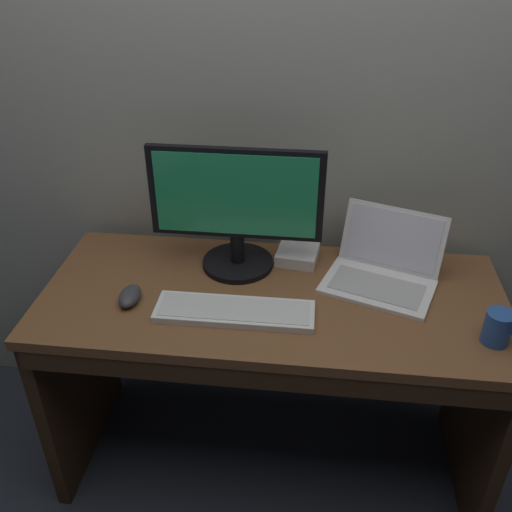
% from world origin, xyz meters
% --- Properties ---
extents(ground_plane, '(14.00, 14.00, 0.00)m').
position_xyz_m(ground_plane, '(0.00, 0.00, 0.00)').
color(ground_plane, '#2D333D').
extents(back_wall, '(5.12, 0.04, 3.09)m').
position_xyz_m(back_wall, '(0.00, 0.38, 1.55)').
color(back_wall, '#9EA093').
rests_on(back_wall, ground).
extents(desk, '(1.48, 0.64, 0.79)m').
position_xyz_m(desk, '(0.00, -0.01, 0.56)').
color(desk, brown).
rests_on(desk, ground).
extents(laptop_white, '(0.42, 0.39, 0.21)m').
position_xyz_m(laptop_white, '(0.35, 0.12, 0.84)').
color(laptop_white, white).
rests_on(laptop_white, desk).
extents(external_monitor, '(0.56, 0.24, 0.43)m').
position_xyz_m(external_monitor, '(-0.14, 0.15, 1.01)').
color(external_monitor, black).
rests_on(external_monitor, desk).
extents(wired_keyboard, '(0.48, 0.14, 0.02)m').
position_xyz_m(wired_keyboard, '(-0.11, -0.12, 0.80)').
color(wired_keyboard, white).
rests_on(wired_keyboard, desk).
extents(computer_mouse, '(0.07, 0.12, 0.04)m').
position_xyz_m(computer_mouse, '(-0.44, -0.09, 0.81)').
color(computer_mouse, '#38383D').
rests_on(computer_mouse, desk).
extents(external_drive_box, '(0.15, 0.16, 0.04)m').
position_xyz_m(external_drive_box, '(0.07, 0.22, 0.81)').
color(external_drive_box, silver).
rests_on(external_drive_box, desk).
extents(coffee_mug, '(0.12, 0.08, 0.10)m').
position_xyz_m(coffee_mug, '(0.65, -0.15, 0.84)').
color(coffee_mug, '#28519E').
rests_on(coffee_mug, desk).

